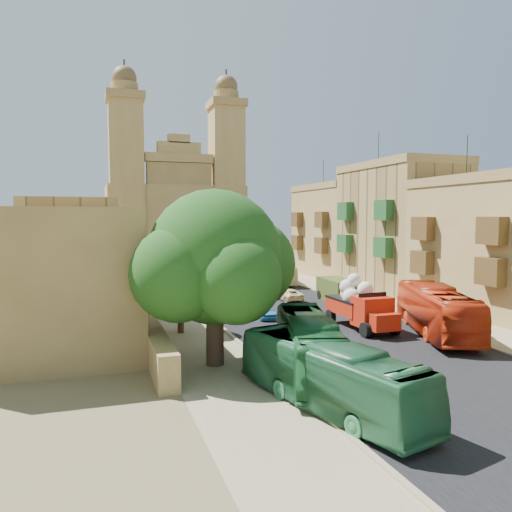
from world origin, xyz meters
TOP-DOWN VIEW (x-y plane):
  - ground at (0.00, 0.00)m, footprint 260.00×260.00m
  - road_surface at (0.00, 30.00)m, footprint 14.00×140.00m
  - sidewalk_east at (9.50, 30.00)m, footprint 5.00×140.00m
  - sidewalk_west at (-9.50, 30.00)m, footprint 5.00×140.00m
  - kerb_east at (7.00, 30.00)m, footprint 0.25×140.00m
  - kerb_west at (-7.00, 30.00)m, footprint 0.25×140.00m
  - townhouse_b at (15.95, 11.00)m, footprint 9.00×14.00m
  - townhouse_c at (15.95, 25.00)m, footprint 9.00×14.00m
  - townhouse_d at (15.95, 39.00)m, footprint 9.00×14.00m
  - west_wall at (-12.50, 20.00)m, footprint 1.00×40.00m
  - west_building_low at (-18.00, 18.00)m, footprint 10.00×28.00m
  - west_building_mid at (-18.00, 44.00)m, footprint 10.00×22.00m
  - church at (-0.00, 78.61)m, footprint 28.00×22.50m
  - ficus_tree at (-9.42, 4.01)m, footprint 9.38×8.63m
  - street_tree_a at (-10.00, 12.00)m, footprint 3.13×3.13m
  - street_tree_b at (-10.00, 24.00)m, footprint 2.98×2.98m
  - street_tree_c at (-10.00, 36.00)m, footprint 3.04×3.04m
  - street_tree_d at (-10.00, 48.00)m, footprint 3.61×3.61m
  - red_truck at (2.37, 9.29)m, footprint 2.72×6.64m
  - olive_pickup at (6.08, 20.00)m, footprint 2.60×5.29m
  - bus_green_south at (-6.50, -3.46)m, footprint 4.75×10.31m
  - bus_green_north at (-5.37, 1.00)m, footprint 5.36×10.88m
  - bus_red_east at (6.36, 6.24)m, footprint 6.73×11.73m
  - bus_cream_east at (5.64, 33.45)m, footprint 3.92×9.38m
  - car_blue_a at (-2.86, 14.88)m, footprint 1.73×3.50m
  - car_white_a at (-0.72, 34.55)m, footprint 2.15×3.56m
  - car_cream at (1.99, 22.29)m, footprint 2.09×4.03m
  - car_dkblue at (-5.00, 47.45)m, footprint 2.58×4.06m
  - car_white_b at (0.80, 45.18)m, footprint 1.97×4.26m
  - car_blue_b at (-1.46, 61.23)m, footprint 1.70×3.64m
  - pedestrian_a at (11.00, 11.45)m, footprint 0.81×0.68m
  - pedestrian_c at (7.50, 9.20)m, footprint 0.86×1.23m

SIDE VIEW (x-z plane):
  - ground at x=0.00m, z-range 0.00..0.00m
  - road_surface at x=0.00m, z-range 0.00..0.01m
  - sidewalk_east at x=9.50m, z-range 0.00..0.01m
  - sidewalk_west at x=-9.50m, z-range 0.00..0.01m
  - kerb_east at x=7.00m, z-range 0.00..0.12m
  - kerb_west at x=-7.00m, z-range 0.00..0.12m
  - car_cream at x=1.99m, z-range 0.00..1.08m
  - car_dkblue at x=-5.00m, z-range 0.00..1.09m
  - car_white_a at x=-0.72m, z-range 0.00..1.11m
  - car_blue_a at x=-2.86m, z-range 0.00..1.15m
  - car_blue_b at x=-1.46m, z-range 0.00..1.16m
  - car_white_b at x=0.80m, z-range 0.00..1.41m
  - west_wall at x=-12.50m, z-range 0.00..1.80m
  - pedestrian_a at x=11.00m, z-range 0.00..1.91m
  - pedestrian_c at x=7.50m, z-range 0.00..1.94m
  - olive_pickup at x=6.08m, z-range -0.02..2.11m
  - bus_cream_east at x=5.64m, z-range 0.00..2.54m
  - bus_green_south at x=-6.50m, z-range 0.00..2.80m
  - bus_green_north at x=-5.37m, z-range 0.00..2.95m
  - bus_red_east at x=6.36m, z-range 0.00..3.22m
  - red_truck at x=2.37m, z-range -0.23..3.61m
  - street_tree_b at x=-10.00m, z-range 0.77..5.36m
  - street_tree_c at x=-10.00m, z-range 0.79..5.45m
  - street_tree_a at x=-10.00m, z-range 0.81..5.62m
  - street_tree_d at x=-10.00m, z-range 0.94..6.49m
  - west_building_low at x=-18.00m, z-range 0.00..8.40m
  - west_building_mid at x=-18.00m, z-range 0.00..10.00m
  - ficus_tree at x=-9.42m, z-range 0.85..10.24m
  - townhouse_b at x=15.95m, z-range -1.79..13.11m
  - townhouse_d at x=15.95m, z-range -1.79..14.11m
  - townhouse_c at x=15.95m, z-range -1.79..15.61m
  - church at x=0.00m, z-range -8.63..27.67m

